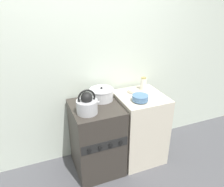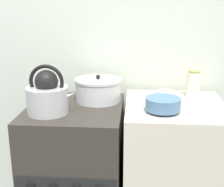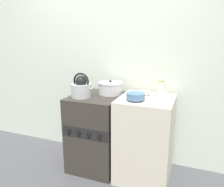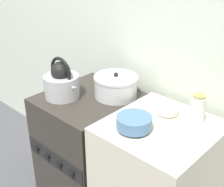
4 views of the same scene
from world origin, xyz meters
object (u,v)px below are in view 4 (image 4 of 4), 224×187
object	(u,v)px
cooking_pot	(116,86)
enamel_bowl	(134,122)
small_ceramic_bowl	(168,110)
kettle	(62,83)
stove	(90,151)
storage_jar	(198,109)

from	to	relation	value
cooking_pot	enamel_bowl	distance (m)	0.47
cooking_pot	small_ceramic_bowl	bearing A→B (deg)	-1.79
enamel_bowl	kettle	bearing A→B (deg)	177.54
kettle	small_ceramic_bowl	world-z (taller)	kettle
stove	storage_jar	size ratio (longest dim) A/B	5.35
kettle	enamel_bowl	world-z (taller)	kettle
cooking_pot	kettle	bearing A→B (deg)	-135.38
enamel_bowl	storage_jar	world-z (taller)	storage_jar
stove	small_ceramic_bowl	world-z (taller)	small_ceramic_bowl
enamel_bowl	small_ceramic_bowl	xyz separation A→B (m)	(0.04, 0.26, -0.02)
stove	small_ceramic_bowl	distance (m)	0.74
stove	cooking_pot	xyz separation A→B (m)	(0.13, 0.14, 0.51)
enamel_bowl	small_ceramic_bowl	distance (m)	0.26
small_ceramic_bowl	kettle	bearing A→B (deg)	-160.64
stove	cooking_pot	size ratio (longest dim) A/B	3.08
cooking_pot	enamel_bowl	world-z (taller)	cooking_pot
stove	enamel_bowl	world-z (taller)	enamel_bowl
stove	storage_jar	bearing A→B (deg)	12.24
stove	enamel_bowl	xyz separation A→B (m)	(0.50, -0.14, 0.52)
storage_jar	small_ceramic_bowl	bearing A→B (deg)	-169.75
kettle	small_ceramic_bowl	xyz separation A→B (m)	(0.66, 0.23, -0.05)
stove	enamel_bowl	distance (m)	0.74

